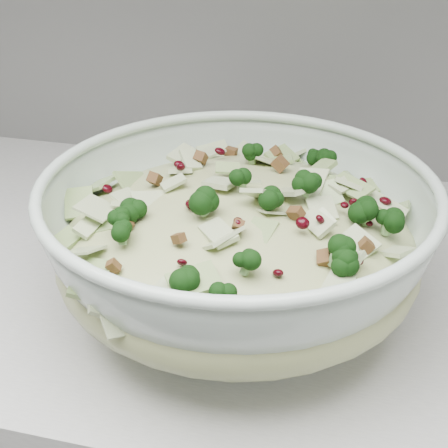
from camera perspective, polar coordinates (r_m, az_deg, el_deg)
mixing_bowl at (r=0.61m, az=1.24°, el=-1.97°), size 0.46×0.46×0.15m
salad at (r=0.60m, az=1.27°, el=0.03°), size 0.37×0.37×0.15m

